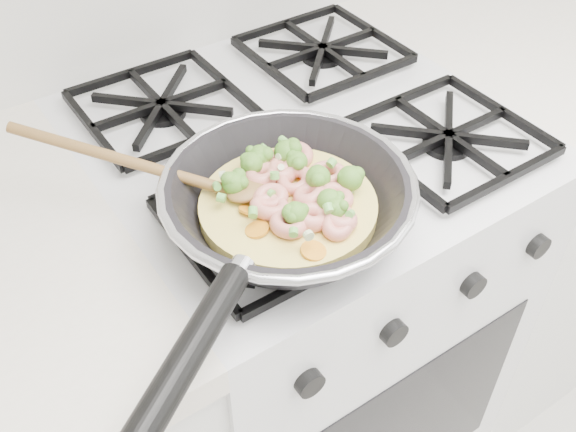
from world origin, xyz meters
TOP-DOWN VIEW (x-y plane):
  - stove at (0.00, 1.70)m, footprint 0.60×0.60m
  - counter_right at (0.80, 1.70)m, footprint 1.00×0.60m
  - skillet at (-0.14, 1.53)m, footprint 0.44×0.45m

SIDE VIEW (x-z plane):
  - counter_right at x=0.80m, z-range 0.00..0.90m
  - stove at x=0.00m, z-range 0.00..0.92m
  - skillet at x=-0.14m, z-range 0.91..1.01m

